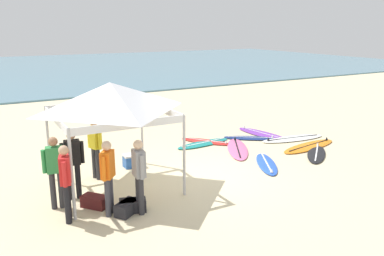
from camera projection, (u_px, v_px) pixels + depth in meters
The scene contains 22 objects.
ground_plane at pixel (199, 176), 11.21m from camera, with size 80.00×80.00×0.00m, color beige.
sea at pixel (31, 69), 38.39m from camera, with size 80.00×36.00×0.10m, color #568499.
canopy_tent at pixel (110, 97), 9.89m from camera, with size 2.82×2.82×2.75m.
surfboard_blue at pixel (267, 164), 12.09m from camera, with size 1.45×2.00×0.19m.
surfboard_red at pixel (206, 141), 14.45m from camera, with size 1.53×1.86×0.19m.
surfboard_white at pixel (293, 138), 14.82m from camera, with size 2.66×1.04×0.19m.
surfboard_navy at pixel (250, 138), 14.89m from camera, with size 1.92×1.59×0.19m.
surfboard_pink at pixel (237, 149), 13.59m from camera, with size 1.82×2.46×0.19m.
surfboard_black at pixel (316, 154), 13.06m from camera, with size 1.92×1.79×0.19m.
surfboard_teal at pixel (203, 143), 14.19m from camera, with size 2.26×0.88×0.19m.
surfboard_purple at pixel (263, 134), 15.45m from camera, with size 1.05×2.56×0.19m.
surfboard_orange at pixel (309, 146), 13.88m from camera, with size 2.68×1.12×0.19m.
person_yellow at pixel (95, 144), 10.80m from camera, with size 0.32×0.53×1.71m.
person_red at pixel (66, 178), 8.37m from camera, with size 0.30×0.53×1.71m.
person_orange at pixel (108, 173), 8.69m from camera, with size 0.39×0.46×1.71m.
person_green at pixel (55, 168), 9.00m from camera, with size 0.54×0.28×1.71m.
person_grey at pixel (139, 171), 8.77m from camera, with size 0.24×0.55×1.71m.
person_black at pixel (73, 160), 9.51m from camera, with size 0.55×0.27×1.71m.
gear_bag_near_tent at pixel (95, 201), 9.26m from camera, with size 0.60×0.32×0.28m, color #4C1919.
gear_bag_by_pole at pixel (133, 205), 9.05m from camera, with size 0.60×0.32×0.28m, color #232328.
gear_bag_on_sand at pixel (127, 208), 8.94m from camera, with size 0.60×0.32×0.28m, color #232328.
cooler_box at pixel (132, 160), 11.91m from camera, with size 0.50×0.36×0.39m.
Camera 1 is at (-5.31, -9.09, 4.09)m, focal length 37.32 mm.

